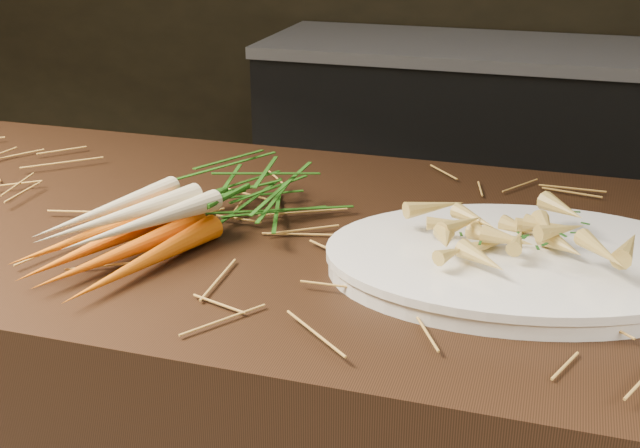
{
  "coord_description": "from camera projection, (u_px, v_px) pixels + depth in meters",
  "views": [
    {
      "loc": [
        0.43,
        -0.65,
        1.33
      ],
      "look_at": [
        0.17,
        0.19,
        0.96
      ],
      "focal_mm": 45.0,
      "sensor_mm": 36.0,
      "label": 1
    }
  ],
  "objects": [
    {
      "name": "back_counter",
      "position": [
        517.0,
        163.0,
        2.88
      ],
      "size": [
        1.82,
        0.62,
        0.84
      ],
      "color": "black",
      "rests_on": "ground"
    },
    {
      "name": "serving_platter",
      "position": [
        522.0,
        265.0,
        0.96
      ],
      "size": [
        0.52,
        0.4,
        0.02
      ],
      "primitive_type": null,
      "rotation": [
        0.0,
        0.0,
        0.22
      ],
      "color": "white",
      "rests_on": "main_counter"
    },
    {
      "name": "roasted_veg_heap",
      "position": [
        526.0,
        236.0,
        0.94
      ],
      "size": [
        0.26,
        0.21,
        0.05
      ],
      "primitive_type": null,
      "rotation": [
        0.0,
        0.0,
        0.22
      ],
      "color": "#A98934",
      "rests_on": "serving_platter"
    },
    {
      "name": "root_veg_bunch",
      "position": [
        203.0,
        201.0,
        1.07
      ],
      "size": [
        0.28,
        0.48,
        0.09
      ],
      "rotation": [
        0.0,
        0.0,
        -0.37
      ],
      "color": "#EF6501",
      "rests_on": "main_counter"
    },
    {
      "name": "straw_bedding",
      "position": [
        228.0,
        214.0,
        1.12
      ],
      "size": [
        1.4,
        0.6,
        0.02
      ],
      "primitive_type": null,
      "color": "#AD8731",
      "rests_on": "main_counter"
    }
  ]
}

